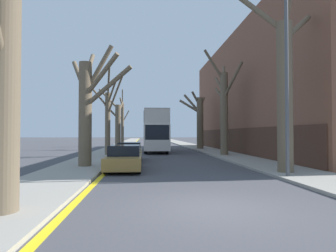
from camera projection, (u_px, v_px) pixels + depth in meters
name	position (u px, v px, depth m)	size (l,w,h in m)	color
ground_plane	(214.00, 209.00, 7.73)	(300.00, 300.00, 0.00)	#424247
sidewalk_left	(125.00, 143.00, 57.13)	(3.12, 120.00, 0.12)	gray
sidewalk_right	(182.00, 143.00, 57.99)	(3.12, 120.00, 0.12)	gray
building_facade_right	(276.00, 95.00, 31.53)	(10.08, 34.02, 12.09)	brown
kerb_line_stripe	(134.00, 144.00, 57.26)	(0.24, 120.00, 0.01)	yellow
street_tree_left_1	(88.00, 106.00, 16.93)	(3.83, 3.53, 6.98)	brown
street_tree_left_2	(108.00, 117.00, 25.59)	(3.15, 3.03, 7.24)	brown
street_tree_left_3	(117.00, 124.00, 35.80)	(2.98, 2.40, 7.43)	brown
street_tree_left_4	(122.00, 122.00, 44.52)	(1.85, 4.40, 8.38)	brown
street_tree_right_0	(284.00, 87.00, 14.30)	(4.03, 3.04, 9.27)	brown
street_tree_right_1	(224.00, 108.00, 25.91)	(2.76, 4.40, 9.20)	brown
street_tree_right_2	(199.00, 120.00, 37.00)	(3.68, 3.08, 7.18)	brown
double_decker_bus	(155.00, 129.00, 31.98)	(2.44, 10.25, 4.28)	silver
parked_car_0	(124.00, 158.00, 15.82)	(1.80, 4.34, 1.32)	olive
parked_car_1	(129.00, 152.00, 21.22)	(1.75, 4.37, 1.31)	olive
lamp_post	(285.00, 72.00, 13.00)	(1.40, 0.20, 8.28)	#4C4F54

